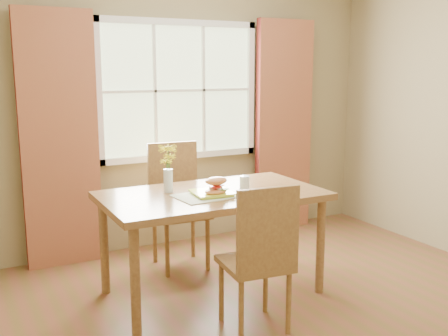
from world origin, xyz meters
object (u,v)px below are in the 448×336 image
chair_far (177,199)px  croissant_sandwich (216,186)px  dining_table (212,203)px  water_glass (244,184)px  flower_vase (168,164)px  chair_near (260,253)px

chair_far → croissant_sandwich: size_ratio=5.76×
dining_table → chair_far: size_ratio=1.52×
water_glass → dining_table: bearing=164.2°
water_glass → flower_vase: 0.60m
croissant_sandwich → flower_vase: bearing=123.1°
dining_table → water_glass: size_ratio=14.40×
croissant_sandwich → chair_far: bearing=81.4°
chair_far → water_glass: chair_far is taller
chair_near → chair_far: chair_far is taller
croissant_sandwich → water_glass: (0.28, 0.08, -0.03)m
dining_table → croissant_sandwich: croissant_sandwich is taller
water_glass → croissant_sandwich: bearing=-164.4°
chair_near → croissant_sandwich: (-0.03, 0.56, 0.33)m
chair_far → flower_vase: 0.75m
dining_table → flower_vase: bearing=150.8°
chair_near → water_glass: 0.75m
chair_far → water_glass: size_ratio=9.45×
dining_table → chair_near: bearing=-90.5°
chair_near → water_glass: (0.25, 0.64, 0.30)m
dining_table → croissant_sandwich: bearing=-105.4°
dining_table → flower_vase: flower_vase is taller
dining_table → chair_far: (0.01, 0.71, -0.13)m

